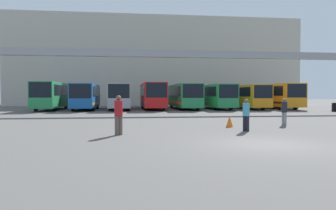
{
  "coord_description": "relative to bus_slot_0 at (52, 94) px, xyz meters",
  "views": [
    {
      "loc": [
        -5.3,
        -11.7,
        1.91
      ],
      "look_at": [
        -0.77,
        23.83,
        0.71
      ],
      "focal_mm": 35.0,
      "sensor_mm": 36.0,
      "label": 1
    }
  ],
  "objects": [
    {
      "name": "ground_plane",
      "position": [
        14.23,
        -29.33,
        -1.88
      ],
      "size": [
        200.0,
        200.0,
        0.0
      ],
      "primitive_type": "plane",
      "color": "#514F4C"
    },
    {
      "name": "bus_slot_6",
      "position": [
        24.4,
        0.1,
        -0.13
      ],
      "size": [
        2.45,
        11.23,
        3.04
      ],
      "color": "orange",
      "rests_on": "ground"
    },
    {
      "name": "pedestrian_far_center",
      "position": [
        15.0,
        -25.0,
        -1.0
      ],
      "size": [
        0.34,
        0.34,
        1.66
      ],
      "rotation": [
        0.0,
        0.0,
        2.34
      ],
      "color": "black",
      "rests_on": "ground"
    },
    {
      "name": "bus_slot_5",
      "position": [
        20.34,
        0.05,
        -0.1
      ],
      "size": [
        2.49,
        11.12,
        3.08
      ],
      "color": "#268C4C",
      "rests_on": "ground"
    },
    {
      "name": "bus_slot_1",
      "position": [
        4.07,
        -0.19,
        -0.11
      ],
      "size": [
        2.54,
        10.64,
        3.08
      ],
      "color": "#1959A5",
      "rests_on": "ground"
    },
    {
      "name": "bus_slot_7",
      "position": [
        28.47,
        -0.06,
        -0.04
      ],
      "size": [
        2.62,
        10.9,
        3.19
      ],
      "color": "orange",
      "rests_on": "ground"
    },
    {
      "name": "building_backdrop",
      "position": [
        14.23,
        18.44,
        5.58
      ],
      "size": [
        49.19,
        12.0,
        14.93
      ],
      "color": "#B7B2A3",
      "rests_on": "ground"
    },
    {
      "name": "pedestrian_near_center",
      "position": [
        18.5,
        -22.15,
        -1.0
      ],
      "size": [
        0.35,
        0.35,
        1.66
      ],
      "rotation": [
        0.0,
        0.0,
        4.9
      ],
      "color": "gray",
      "rests_on": "ground"
    },
    {
      "name": "traffic_cone",
      "position": [
        14.84,
        -22.79,
        -1.56
      ],
      "size": [
        0.42,
        0.42,
        0.65
      ],
      "color": "orange",
      "rests_on": "ground"
    },
    {
      "name": "bus_slot_2",
      "position": [
        8.13,
        0.28,
        -0.09
      ],
      "size": [
        2.52,
        11.58,
        3.1
      ],
      "color": "#999EA5",
      "rests_on": "ground"
    },
    {
      "name": "bus_slot_4",
      "position": [
        16.27,
        0.57,
        -0.07
      ],
      "size": [
        2.59,
        12.17,
        3.13
      ],
      "color": "#268C4C",
      "rests_on": "ground"
    },
    {
      "name": "overhead_gantry",
      "position": [
        14.23,
        -8.12,
        3.58
      ],
      "size": [
        37.65,
        0.8,
        6.31
      ],
      "color": "gray",
      "rests_on": "ground"
    },
    {
      "name": "pedestrian_mid_left",
      "position": [
        8.57,
        -25.69,
        -0.9
      ],
      "size": [
        0.38,
        0.38,
        1.85
      ],
      "rotation": [
        0.0,
        0.0,
        0.43
      ],
      "color": "brown",
      "rests_on": "ground"
    },
    {
      "name": "bus_slot_0",
      "position": [
        0.0,
        0.0,
        0.0
      ],
      "size": [
        2.51,
        11.03,
        3.27
      ],
      "color": "#268C4C",
      "rests_on": "ground"
    },
    {
      "name": "bus_slot_3",
      "position": [
        12.2,
        0.37,
        -0.01
      ],
      "size": [
        2.56,
        11.77,
        3.24
      ],
      "color": "red",
      "rests_on": "ground"
    }
  ]
}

